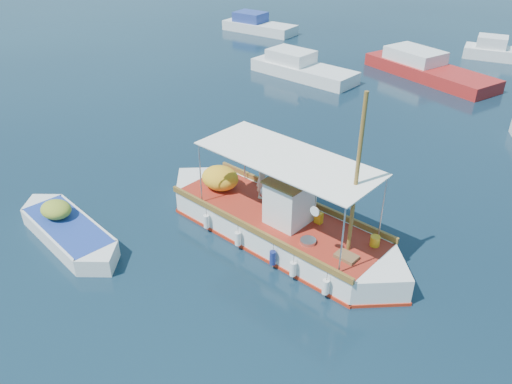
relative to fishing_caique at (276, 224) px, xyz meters
The scene contains 7 objects.
ground 0.73m from the fishing_caique, 48.67° to the right, with size 160.00×160.00×0.00m, color black.
fishing_caique is the anchor object (origin of this frame).
dinghy 7.35m from the fishing_caique, 146.19° to the right, with size 5.58×2.51×1.40m.
bg_boat_nw 18.33m from the fishing_caique, 115.58° to the left, with size 7.59×3.49×1.80m.
bg_boat_n 20.98m from the fishing_caique, 92.36° to the left, with size 9.50×6.24×1.80m.
bg_boat_far_w 30.66m from the fishing_caique, 123.82° to the left, with size 6.65×2.53×1.80m.
bg_boat_far_n 28.12m from the fishing_caique, 85.10° to the left, with size 5.29×2.64×1.80m.
Camera 1 is at (6.96, -12.21, 10.57)m, focal length 35.00 mm.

